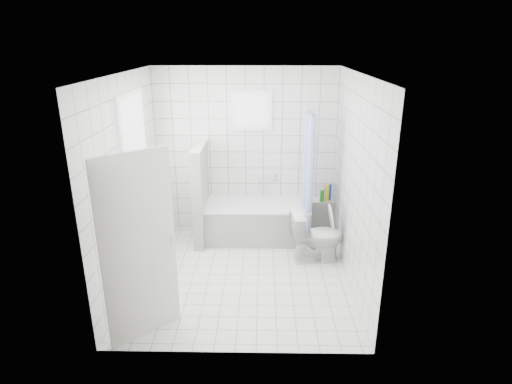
{
  "coord_description": "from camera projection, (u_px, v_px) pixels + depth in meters",
  "views": [
    {
      "loc": [
        0.27,
        -4.99,
        2.98
      ],
      "look_at": [
        0.18,
        0.35,
        1.05
      ],
      "focal_mm": 30.0,
      "sensor_mm": 36.0,
      "label": 1
    }
  ],
  "objects": [
    {
      "name": "curtain_rod",
      "position": [
        309.0,
        111.0,
        6.05
      ],
      "size": [
        0.02,
        0.8,
        0.02
      ],
      "primitive_type": "cylinder",
      "rotation": [
        1.57,
        0.0,
        0.0
      ],
      "color": "silver",
      "rests_on": "wall_back"
    },
    {
      "name": "wall_right",
      "position": [
        355.0,
        183.0,
        5.25
      ],
      "size": [
        0.02,
        3.0,
        2.6
      ],
      "primitive_type": "cube",
      "color": "white",
      "rests_on": "ground"
    },
    {
      "name": "ceiling",
      "position": [
        239.0,
        74.0,
        4.83
      ],
      "size": [
        3.0,
        3.0,
        0.0
      ],
      "primitive_type": "plane",
      "rotation": [
        3.14,
        0.0,
        0.0
      ],
      "color": "white",
      "rests_on": "ground"
    },
    {
      "name": "toilet",
      "position": [
        317.0,
        236.0,
        5.97
      ],
      "size": [
        0.77,
        0.5,
        0.74
      ],
      "primitive_type": "imported",
      "rotation": [
        0.0,
        0.0,
        1.69
      ],
      "color": "white",
      "rests_on": "ground"
    },
    {
      "name": "window_sill",
      "position": [
        145.0,
        206.0,
        5.72
      ],
      "size": [
        0.18,
        1.02,
        0.08
      ],
      "primitive_type": "cube",
      "color": "white",
      "rests_on": "wall_left"
    },
    {
      "name": "sill_bottles",
      "position": [
        143.0,
        195.0,
        5.62
      ],
      "size": [
        0.18,
        0.77,
        0.32
      ],
      "color": "pink",
      "rests_on": "window_sill"
    },
    {
      "name": "ledge_bottles",
      "position": [
        326.0,
        193.0,
        6.73
      ],
      "size": [
        0.19,
        0.16,
        0.28
      ],
      "color": "#188215",
      "rests_on": "tiled_ledge"
    },
    {
      "name": "door",
      "position": [
        139.0,
        249.0,
        4.25
      ],
      "size": [
        0.61,
        0.57,
        2.0
      ],
      "primitive_type": "cube",
      "rotation": [
        0.0,
        0.0,
        -0.82
      ],
      "color": "silver",
      "rests_on": "ground"
    },
    {
      "name": "wall_left",
      "position": [
        128.0,
        182.0,
        5.29
      ],
      "size": [
        0.02,
        3.0,
        2.6
      ],
      "primitive_type": "cube",
      "color": "white",
      "rests_on": "ground"
    },
    {
      "name": "bathtub",
      "position": [
        257.0,
        221.0,
        6.67
      ],
      "size": [
        1.59,
        0.77,
        0.58
      ],
      "color": "white",
      "rests_on": "ground"
    },
    {
      "name": "ground",
      "position": [
        242.0,
        275.0,
        5.71
      ],
      "size": [
        3.0,
        3.0,
        0.0
      ],
      "primitive_type": "plane",
      "color": "white",
      "rests_on": "ground"
    },
    {
      "name": "window_left",
      "position": [
        136.0,
        152.0,
        5.47
      ],
      "size": [
        0.01,
        0.9,
        1.4
      ],
      "primitive_type": "cube",
      "color": "white",
      "rests_on": "wall_left"
    },
    {
      "name": "window_back",
      "position": [
        252.0,
        111.0,
        6.41
      ],
      "size": [
        0.5,
        0.01,
        0.5
      ],
      "primitive_type": "cube",
      "color": "white",
      "rests_on": "wall_back"
    },
    {
      "name": "shower_curtain",
      "position": [
        307.0,
        175.0,
        6.23
      ],
      "size": [
        0.14,
        0.48,
        1.78
      ],
      "primitive_type": null,
      "color": "#475BD1",
      "rests_on": "curtain_rod"
    },
    {
      "name": "wall_back",
      "position": [
        246.0,
        152.0,
        6.68
      ],
      "size": [
        2.8,
        0.02,
        2.6
      ],
      "primitive_type": "cube",
      "color": "white",
      "rests_on": "ground"
    },
    {
      "name": "tub_faucet",
      "position": [
        264.0,
        180.0,
        6.79
      ],
      "size": [
        0.18,
        0.06,
        0.06
      ],
      "primitive_type": "cube",
      "color": "silver",
      "rests_on": "wall_back"
    },
    {
      "name": "tiled_ledge",
      "position": [
        323.0,
        216.0,
        6.89
      ],
      "size": [
        0.4,
        0.24,
        0.55
      ],
      "primitive_type": "cube",
      "color": "white",
      "rests_on": "ground"
    },
    {
      "name": "partition_wall",
      "position": [
        201.0,
        194.0,
        6.48
      ],
      "size": [
        0.15,
        0.85,
        1.5
      ],
      "primitive_type": "cube",
      "color": "white",
      "rests_on": "ground"
    },
    {
      "name": "wall_front",
      "position": [
        232.0,
        235.0,
        3.86
      ],
      "size": [
        2.8,
        0.02,
        2.6
      ],
      "primitive_type": "cube",
      "color": "white",
      "rests_on": "ground"
    }
  ]
}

